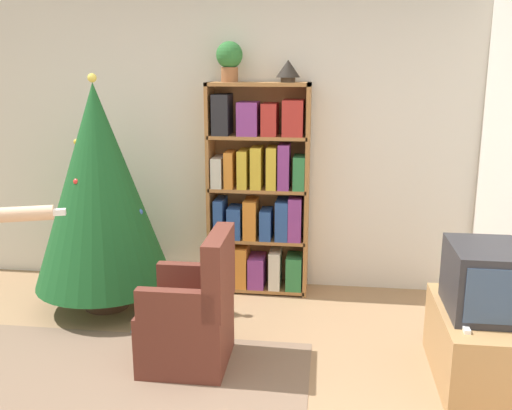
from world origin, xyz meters
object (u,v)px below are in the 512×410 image
(christmas_tree, at_px, (99,187))
(table_lamp, at_px, (288,70))
(bookshelf, at_px, (259,194))
(armchair, at_px, (192,319))
(potted_plant, at_px, (229,58))
(television, at_px, (485,280))

(christmas_tree, xyz_separation_m, table_lamp, (1.45, 0.54, 0.90))
(table_lamp, bearing_deg, bookshelf, -178.04)
(table_lamp, bearing_deg, armchair, -110.96)
(bookshelf, xyz_separation_m, christmas_tree, (-1.21, -0.53, 0.14))
(bookshelf, xyz_separation_m, armchair, (-0.28, -1.34, -0.56))
(armchair, bearing_deg, christmas_tree, -131.60)
(bookshelf, bearing_deg, armchair, -101.75)
(potted_plant, bearing_deg, armchair, -91.38)
(bookshelf, distance_m, christmas_tree, 1.33)
(armchair, relative_size, table_lamp, 4.60)
(armchair, bearing_deg, television, 89.92)
(christmas_tree, bearing_deg, armchair, -40.99)
(christmas_tree, relative_size, table_lamp, 9.51)
(table_lamp, bearing_deg, christmas_tree, -159.61)
(television, height_order, christmas_tree, christmas_tree)
(bookshelf, distance_m, table_lamp, 1.07)
(armchair, distance_m, potted_plant, 2.16)
(armchair, height_order, potted_plant, potted_plant)
(christmas_tree, relative_size, armchair, 2.07)
(television, bearing_deg, bookshelf, 139.74)
(television, relative_size, potted_plant, 1.67)
(bookshelf, distance_m, armchair, 1.48)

